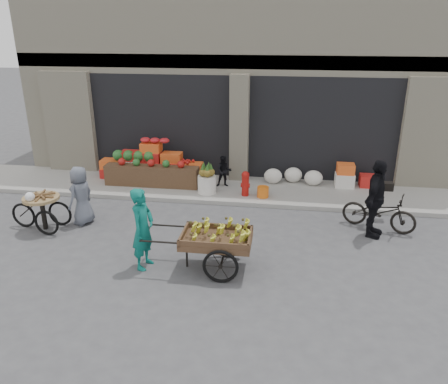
# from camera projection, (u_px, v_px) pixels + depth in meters

# --- Properties ---
(ground) EXTENTS (80.00, 80.00, 0.00)m
(ground) POSITION_uv_depth(u_px,v_px,m) (211.00, 261.00, 9.09)
(ground) COLOR #424244
(ground) RESTS_ON ground
(sidewalk) EXTENTS (18.00, 2.20, 0.12)m
(sidewalk) POSITION_uv_depth(u_px,v_px,m) (235.00, 190.00, 12.85)
(sidewalk) COLOR gray
(sidewalk) RESTS_ON ground
(building) EXTENTS (14.00, 6.45, 7.00)m
(building) POSITION_uv_depth(u_px,v_px,m) (250.00, 62.00, 15.30)
(building) COLOR beige
(building) RESTS_ON ground
(fruit_display) EXTENTS (3.10, 1.12, 1.24)m
(fruit_display) POSITION_uv_depth(u_px,v_px,m) (155.00, 163.00, 13.23)
(fruit_display) COLOR red
(fruit_display) RESTS_ON sidewalk
(pineapple_bin) EXTENTS (0.52, 0.52, 0.50)m
(pineapple_bin) POSITION_uv_depth(u_px,v_px,m) (207.00, 184.00, 12.38)
(pineapple_bin) COLOR silver
(pineapple_bin) RESTS_ON sidewalk
(fire_hydrant) EXTENTS (0.22, 0.22, 0.71)m
(fire_hydrant) POSITION_uv_depth(u_px,v_px,m) (245.00, 182.00, 12.14)
(fire_hydrant) COLOR #A5140F
(fire_hydrant) RESTS_ON sidewalk
(orange_bucket) EXTENTS (0.32, 0.32, 0.30)m
(orange_bucket) POSITION_uv_depth(u_px,v_px,m) (263.00, 192.00, 12.11)
(orange_bucket) COLOR orange
(orange_bucket) RESTS_ON sidewalk
(right_bay_goods) EXTENTS (3.35, 0.60, 0.70)m
(right_bay_goods) POSITION_uv_depth(u_px,v_px,m) (325.00, 176.00, 12.92)
(right_bay_goods) COLOR silver
(right_bay_goods) RESTS_ON sidewalk
(seated_person) EXTENTS (0.51, 0.43, 0.93)m
(seated_person) POSITION_uv_depth(u_px,v_px,m) (224.00, 171.00, 12.80)
(seated_person) COLOR black
(seated_person) RESTS_ON sidewalk
(banana_cart) EXTENTS (2.36, 1.05, 0.98)m
(banana_cart) POSITION_uv_depth(u_px,v_px,m) (214.00, 237.00, 8.56)
(banana_cart) COLOR brown
(banana_cart) RESTS_ON ground
(vendor_woman) EXTENTS (0.50, 0.67, 1.69)m
(vendor_woman) POSITION_uv_depth(u_px,v_px,m) (143.00, 229.00, 8.61)
(vendor_woman) COLOR #0D685C
(vendor_woman) RESTS_ON ground
(tricycle_cart) EXTENTS (1.44, 0.89, 0.95)m
(tricycle_cart) POSITION_uv_depth(u_px,v_px,m) (42.00, 207.00, 10.33)
(tricycle_cart) COLOR #9E7F51
(tricycle_cart) RESTS_ON ground
(vendor_grey) EXTENTS (0.66, 0.82, 1.46)m
(vendor_grey) POSITION_uv_depth(u_px,v_px,m) (81.00, 196.00, 10.59)
(vendor_grey) COLOR slate
(vendor_grey) RESTS_ON ground
(bicycle) EXTENTS (1.82, 1.17, 0.90)m
(bicycle) POSITION_uv_depth(u_px,v_px,m) (379.00, 211.00, 10.39)
(bicycle) COLOR black
(bicycle) RESTS_ON ground
(cyclist) EXTENTS (0.80, 1.16, 1.83)m
(cyclist) POSITION_uv_depth(u_px,v_px,m) (376.00, 199.00, 9.88)
(cyclist) COLOR black
(cyclist) RESTS_ON ground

